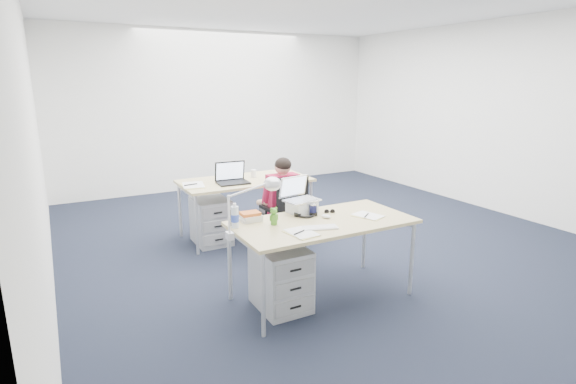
{
  "coord_description": "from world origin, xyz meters",
  "views": [
    {
      "loc": [
        -2.9,
        -4.36,
        1.94
      ],
      "look_at": [
        -0.84,
        -0.53,
        0.85
      ],
      "focal_mm": 28.0,
      "sensor_mm": 36.0,
      "label": 1
    }
  ],
  "objects_px": {
    "office_chair": "(285,232)",
    "dark_laptop": "(233,173)",
    "desk_far": "(245,183)",
    "can_koozie": "(313,210)",
    "cordless_phone": "(232,218)",
    "headphones": "(306,214)",
    "drawer_pedestal_near": "(281,278)",
    "desk_lamp": "(246,207)",
    "seated_person": "(278,204)",
    "silver_laptop": "(302,196)",
    "water_bottle": "(235,215)",
    "book_stack": "(251,217)",
    "wireless_keyboard": "(320,227)",
    "computer_mouse": "(326,216)",
    "far_cup": "(254,173)",
    "drawer_pedestal_far": "(211,221)",
    "bear_figurine": "(274,216)",
    "sunglasses": "(330,212)",
    "desk_near": "(322,226)"
  },
  "relations": [
    {
      "from": "office_chair",
      "to": "wireless_keyboard",
      "type": "bearing_deg",
      "value": -107.51
    },
    {
      "from": "wireless_keyboard",
      "to": "dark_laptop",
      "type": "relative_size",
      "value": 0.78
    },
    {
      "from": "desk_near",
      "to": "wireless_keyboard",
      "type": "height_order",
      "value": "wireless_keyboard"
    },
    {
      "from": "drawer_pedestal_near",
      "to": "headphones",
      "type": "relative_size",
      "value": 2.55
    },
    {
      "from": "book_stack",
      "to": "headphones",
      "type": "bearing_deg",
      "value": -11.42
    },
    {
      "from": "drawer_pedestal_near",
      "to": "sunglasses",
      "type": "height_order",
      "value": "sunglasses"
    },
    {
      "from": "can_koozie",
      "to": "desk_far",
      "type": "bearing_deg",
      "value": 88.27
    },
    {
      "from": "dark_laptop",
      "to": "far_cup",
      "type": "distance_m",
      "value": 0.43
    },
    {
      "from": "wireless_keyboard",
      "to": "dark_laptop",
      "type": "xyz_separation_m",
      "value": [
        -0.02,
        1.92,
        0.13
      ]
    },
    {
      "from": "office_chair",
      "to": "seated_person",
      "type": "distance_m",
      "value": 0.33
    },
    {
      "from": "water_bottle",
      "to": "book_stack",
      "type": "distance_m",
      "value": 0.23
    },
    {
      "from": "bear_figurine",
      "to": "dark_laptop",
      "type": "xyz_separation_m",
      "value": [
        0.27,
        1.64,
        0.06
      ]
    },
    {
      "from": "desk_near",
      "to": "silver_laptop",
      "type": "relative_size",
      "value": 4.89
    },
    {
      "from": "silver_laptop",
      "to": "book_stack",
      "type": "bearing_deg",
      "value": 171.51
    },
    {
      "from": "silver_laptop",
      "to": "drawer_pedestal_far",
      "type": "bearing_deg",
      "value": 94.47
    },
    {
      "from": "desk_far",
      "to": "desk_lamp",
      "type": "height_order",
      "value": "desk_lamp"
    },
    {
      "from": "wireless_keyboard",
      "to": "water_bottle",
      "type": "relative_size",
      "value": 1.37
    },
    {
      "from": "water_bottle",
      "to": "desk_lamp",
      "type": "height_order",
      "value": "desk_lamp"
    },
    {
      "from": "wireless_keyboard",
      "to": "book_stack",
      "type": "distance_m",
      "value": 0.63
    },
    {
      "from": "seated_person",
      "to": "drawer_pedestal_near",
      "type": "bearing_deg",
      "value": -115.17
    },
    {
      "from": "drawer_pedestal_far",
      "to": "bear_figurine",
      "type": "relative_size",
      "value": 3.54
    },
    {
      "from": "desk_far",
      "to": "bear_figurine",
      "type": "height_order",
      "value": "bear_figurine"
    },
    {
      "from": "office_chair",
      "to": "bear_figurine",
      "type": "bearing_deg",
      "value": -125.67
    },
    {
      "from": "wireless_keyboard",
      "to": "bear_figurine",
      "type": "xyz_separation_m",
      "value": [
        -0.3,
        0.27,
        0.07
      ]
    },
    {
      "from": "dark_laptop",
      "to": "computer_mouse",
      "type": "bearing_deg",
      "value": -78.5
    },
    {
      "from": "desk_far",
      "to": "can_koozie",
      "type": "distance_m",
      "value": 1.71
    },
    {
      "from": "silver_laptop",
      "to": "water_bottle",
      "type": "relative_size",
      "value": 1.55
    },
    {
      "from": "far_cup",
      "to": "bear_figurine",
      "type": "bearing_deg",
      "value": -108.99
    },
    {
      "from": "drawer_pedestal_near",
      "to": "desk_lamp",
      "type": "bearing_deg",
      "value": -169.88
    },
    {
      "from": "silver_laptop",
      "to": "far_cup",
      "type": "relative_size",
      "value": 3.3
    },
    {
      "from": "seated_person",
      "to": "dark_laptop",
      "type": "xyz_separation_m",
      "value": [
        -0.34,
        0.52,
        0.31
      ]
    },
    {
      "from": "drawer_pedestal_far",
      "to": "can_koozie",
      "type": "xyz_separation_m",
      "value": [
        0.43,
        -1.66,
        0.51
      ]
    },
    {
      "from": "computer_mouse",
      "to": "headphones",
      "type": "relative_size",
      "value": 0.44
    },
    {
      "from": "silver_laptop",
      "to": "can_koozie",
      "type": "height_order",
      "value": "silver_laptop"
    },
    {
      "from": "office_chair",
      "to": "far_cup",
      "type": "relative_size",
      "value": 9.42
    },
    {
      "from": "desk_far",
      "to": "headphones",
      "type": "height_order",
      "value": "headphones"
    },
    {
      "from": "seated_person",
      "to": "desk_lamp",
      "type": "height_order",
      "value": "desk_lamp"
    },
    {
      "from": "can_koozie",
      "to": "desk_lamp",
      "type": "relative_size",
      "value": 0.23
    },
    {
      "from": "wireless_keyboard",
      "to": "water_bottle",
      "type": "xyz_separation_m",
      "value": [
        -0.62,
        0.36,
        0.1
      ]
    },
    {
      "from": "bear_figurine",
      "to": "sunglasses",
      "type": "xyz_separation_m",
      "value": [
        0.61,
        0.07,
        -0.07
      ]
    },
    {
      "from": "cordless_phone",
      "to": "headphones",
      "type": "bearing_deg",
      "value": 5.2
    },
    {
      "from": "bear_figurine",
      "to": "desk_lamp",
      "type": "distance_m",
      "value": 0.4
    },
    {
      "from": "desk_near",
      "to": "book_stack",
      "type": "distance_m",
      "value": 0.64
    },
    {
      "from": "bear_figurine",
      "to": "sunglasses",
      "type": "height_order",
      "value": "bear_figurine"
    },
    {
      "from": "desk_lamp",
      "to": "drawer_pedestal_near",
      "type": "bearing_deg",
      "value": -4.78
    },
    {
      "from": "can_koozie",
      "to": "cordless_phone",
      "type": "height_order",
      "value": "cordless_phone"
    },
    {
      "from": "drawer_pedestal_near",
      "to": "dark_laptop",
      "type": "bearing_deg",
      "value": 81.35
    },
    {
      "from": "cordless_phone",
      "to": "desk_lamp",
      "type": "xyz_separation_m",
      "value": [
        0.0,
        -0.31,
        0.17
      ]
    },
    {
      "from": "office_chair",
      "to": "dark_laptop",
      "type": "xyz_separation_m",
      "value": [
        -0.34,
        0.68,
        0.6
      ]
    },
    {
      "from": "can_koozie",
      "to": "dark_laptop",
      "type": "height_order",
      "value": "dark_laptop"
    }
  ]
}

